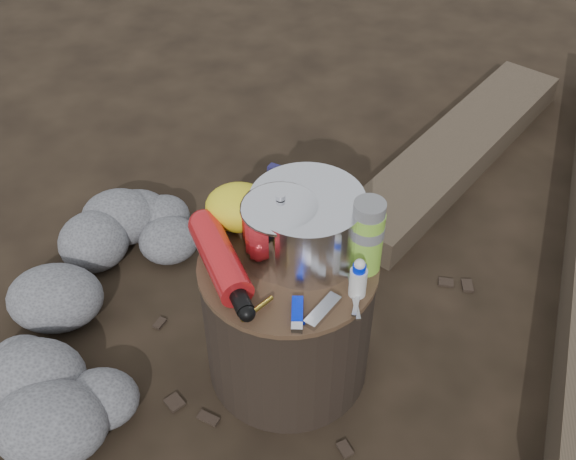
# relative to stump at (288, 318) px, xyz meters

# --- Properties ---
(ground) EXTENTS (60.00, 60.00, 0.00)m
(ground) POSITION_rel_stump_xyz_m (0.00, 0.00, -0.19)
(ground) COLOR black
(ground) RESTS_ON ground
(stump) EXTENTS (0.41, 0.41, 0.38)m
(stump) POSITION_rel_stump_xyz_m (0.00, 0.00, 0.00)
(stump) COLOR black
(stump) RESTS_ON ground
(rock_ring) EXTENTS (0.38, 0.84, 0.17)m
(rock_ring) POSITION_rel_stump_xyz_m (-0.50, 0.13, -0.11)
(rock_ring) COLOR #5B5B60
(rock_ring) RESTS_ON ground
(log_small) EXTENTS (0.85, 1.13, 0.10)m
(log_small) POSITION_rel_stump_xyz_m (0.51, 0.93, -0.14)
(log_small) COLOR #44372A
(log_small) RESTS_ON ground
(foil_windscreen) EXTENTS (0.26, 0.26, 0.16)m
(foil_windscreen) POSITION_rel_stump_xyz_m (0.04, 0.05, 0.27)
(foil_windscreen) COLOR silver
(foil_windscreen) RESTS_ON stump
(camping_pot) EXTENTS (0.17, 0.17, 0.17)m
(camping_pot) POSITION_rel_stump_xyz_m (-0.02, 0.02, 0.27)
(camping_pot) COLOR silver
(camping_pot) RESTS_ON stump
(fuel_bottle) EXTENTS (0.21, 0.31, 0.07)m
(fuel_bottle) POSITION_rel_stump_xyz_m (-0.15, -0.03, 0.23)
(fuel_bottle) COLOR red
(fuel_bottle) RESTS_ON stump
(thermos) EXTENTS (0.07, 0.07, 0.18)m
(thermos) POSITION_rel_stump_xyz_m (0.17, 0.01, 0.28)
(thermos) COLOR #88C739
(thermos) RESTS_ON stump
(travel_mug) EXTENTS (0.09, 0.09, 0.13)m
(travel_mug) POSITION_rel_stump_xyz_m (0.09, 0.15, 0.25)
(travel_mug) COLOR black
(travel_mug) RESTS_ON stump
(stuff_sack) EXTENTS (0.16, 0.13, 0.11)m
(stuff_sack) POSITION_rel_stump_xyz_m (-0.12, 0.12, 0.24)
(stuff_sack) COLOR yellow
(stuff_sack) RESTS_ON stump
(food_pouch) EXTENTS (0.10, 0.06, 0.13)m
(food_pouch) POSITION_rel_stump_xyz_m (-0.02, 0.17, 0.25)
(food_pouch) COLOR #1B184F
(food_pouch) RESTS_ON stump
(lighter) EXTENTS (0.03, 0.09, 0.02)m
(lighter) POSITION_rel_stump_xyz_m (0.03, -0.14, 0.20)
(lighter) COLOR #001CEE
(lighter) RESTS_ON stump
(multitool) EXTENTS (0.08, 0.10, 0.01)m
(multitool) POSITION_rel_stump_xyz_m (0.09, -0.14, 0.20)
(multitool) COLOR silver
(multitool) RESTS_ON stump
(pot_grabber) EXTENTS (0.04, 0.13, 0.01)m
(pot_grabber) POSITION_rel_stump_xyz_m (0.15, -0.09, 0.19)
(pot_grabber) COLOR silver
(pot_grabber) RESTS_ON stump
(squeeze_bottle) EXTENTS (0.04, 0.04, 0.09)m
(squeeze_bottle) POSITION_rel_stump_xyz_m (0.16, -0.08, 0.23)
(squeeze_bottle) COLOR silver
(squeeze_bottle) RESTS_ON stump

